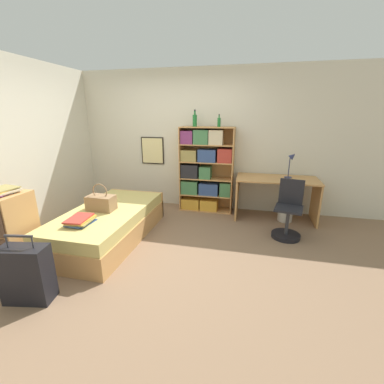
% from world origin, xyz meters
% --- Properties ---
extents(ground_plane, '(14.00, 14.00, 0.00)m').
position_xyz_m(ground_plane, '(0.00, 0.00, 0.00)').
color(ground_plane, '#84664C').
extents(wall_back, '(10.00, 0.09, 2.60)m').
position_xyz_m(wall_back, '(-0.00, 1.74, 1.30)').
color(wall_back, beige).
rests_on(wall_back, ground_plane).
extents(wall_left, '(0.06, 10.00, 2.60)m').
position_xyz_m(wall_left, '(-2.04, 0.00, 1.30)').
color(wall_left, beige).
rests_on(wall_left, ground_plane).
extents(bed, '(1.01, 2.00, 0.46)m').
position_xyz_m(bed, '(-0.68, 0.02, 0.23)').
color(bed, tan).
rests_on(bed, ground_plane).
extents(handbag, '(0.39, 0.23, 0.40)m').
position_xyz_m(handbag, '(-0.74, -0.03, 0.57)').
color(handbag, '#93704C').
rests_on(handbag, bed).
extents(book_stack_on_bed, '(0.30, 0.38, 0.08)m').
position_xyz_m(book_stack_on_bed, '(-0.73, -0.53, 0.50)').
color(book_stack_on_bed, '#334C84').
rests_on(book_stack_on_bed, bed).
extents(suitcase, '(0.48, 0.30, 0.71)m').
position_xyz_m(suitcase, '(-0.74, -1.39, 0.29)').
color(suitcase, black).
rests_on(suitcase, ground_plane).
extents(dresser, '(0.55, 0.49, 0.90)m').
position_xyz_m(dresser, '(-1.53, -0.85, 0.45)').
color(dresser, tan).
rests_on(dresser, ground_plane).
extents(magazine_pile_on_dresser, '(0.33, 0.36, 0.07)m').
position_xyz_m(magazine_pile_on_dresser, '(-1.48, -0.85, 0.93)').
color(magazine_pile_on_dresser, silver).
rests_on(magazine_pile_on_dresser, dresser).
extents(bookcase, '(0.99, 0.34, 1.57)m').
position_xyz_m(bookcase, '(0.47, 1.52, 0.79)').
color(bookcase, tan).
rests_on(bookcase, ground_plane).
extents(bottle_green, '(0.08, 0.08, 0.29)m').
position_xyz_m(bottle_green, '(0.29, 1.53, 1.69)').
color(bottle_green, '#1E6B2D').
rests_on(bottle_green, bookcase).
extents(bottle_brown, '(0.06, 0.06, 0.21)m').
position_xyz_m(bottle_brown, '(0.73, 1.50, 1.66)').
color(bottle_brown, '#1E6B2D').
rests_on(bottle_brown, bookcase).
extents(desk, '(1.36, 0.66, 0.74)m').
position_xyz_m(desk, '(1.77, 1.36, 0.53)').
color(desk, tan).
rests_on(desk, ground_plane).
extents(desk_lamp, '(0.17, 0.12, 0.45)m').
position_xyz_m(desk_lamp, '(1.98, 1.44, 1.04)').
color(desk_lamp, navy).
rests_on(desk_lamp, desk).
extents(desk_chair, '(0.45, 0.45, 0.86)m').
position_xyz_m(desk_chair, '(1.91, 0.67, 0.29)').
color(desk_chair, black).
rests_on(desk_chair, ground_plane).
extents(waste_bin, '(0.25, 0.25, 0.23)m').
position_xyz_m(waste_bin, '(1.96, 1.30, 0.11)').
color(waste_bin, '#B7B2A8').
rests_on(waste_bin, ground_plane).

